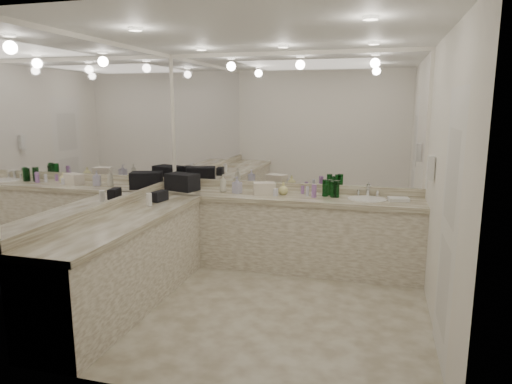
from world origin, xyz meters
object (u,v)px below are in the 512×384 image
(hand_towel, at_px, (399,199))
(soap_bottle_a, at_px, (223,183))
(black_toiletry_bag, at_px, (182,181))
(soap_bottle_b, at_px, (237,185))
(wall_phone, at_px, (430,168))
(sink, at_px, (367,200))
(soap_bottle_c, at_px, (283,188))
(cream_cosmetic_case, at_px, (264,189))

(hand_towel, relative_size, soap_bottle_a, 1.02)
(black_toiletry_bag, height_order, soap_bottle_b, black_toiletry_bag)
(wall_phone, distance_m, hand_towel, 0.71)
(sink, xyz_separation_m, hand_towel, (0.34, 0.00, 0.02))
(hand_towel, bearing_deg, soap_bottle_c, 179.12)
(soap_bottle_b, bearing_deg, black_toiletry_bag, 179.53)
(cream_cosmetic_case, relative_size, soap_bottle_c, 1.70)
(soap_bottle_a, relative_size, soap_bottle_b, 1.08)
(sink, height_order, soap_bottle_a, soap_bottle_a)
(hand_towel, relative_size, soap_bottle_b, 1.10)
(wall_phone, distance_m, soap_bottle_c, 1.72)
(sink, xyz_separation_m, black_toiletry_bag, (-2.29, -0.03, 0.12))
(cream_cosmetic_case, xyz_separation_m, hand_towel, (1.55, 0.05, -0.06))
(black_toiletry_bag, distance_m, soap_bottle_a, 0.54)
(soap_bottle_a, bearing_deg, hand_towel, 0.41)
(black_toiletry_bag, distance_m, hand_towel, 2.63)
(soap_bottle_c, bearing_deg, sink, -1.26)
(cream_cosmetic_case, distance_m, soap_bottle_b, 0.35)
(cream_cosmetic_case, bearing_deg, soap_bottle_c, -2.75)
(soap_bottle_a, bearing_deg, sink, 0.45)
(sink, height_order, soap_bottle_c, soap_bottle_c)
(cream_cosmetic_case, relative_size, soap_bottle_b, 1.26)
(wall_phone, bearing_deg, black_toiletry_bag, 170.72)
(hand_towel, bearing_deg, cream_cosmetic_case, -178.25)
(wall_phone, bearing_deg, sink, 140.43)
(cream_cosmetic_case, relative_size, soap_bottle_a, 1.17)
(black_toiletry_bag, xyz_separation_m, soap_bottle_b, (0.73, -0.01, -0.01))
(sink, bearing_deg, hand_towel, 0.24)
(sink, bearing_deg, soap_bottle_a, -179.55)
(sink, distance_m, wall_phone, 0.91)
(soap_bottle_b, relative_size, soap_bottle_c, 1.35)
(soap_bottle_b, bearing_deg, wall_phone, -12.19)
(wall_phone, height_order, soap_bottle_c, wall_phone)
(hand_towel, xyz_separation_m, soap_bottle_a, (-2.09, -0.01, 0.09))
(wall_phone, height_order, black_toiletry_bag, wall_phone)
(black_toiletry_bag, relative_size, soap_bottle_b, 1.92)
(wall_phone, relative_size, cream_cosmetic_case, 0.94)
(cream_cosmetic_case, bearing_deg, soap_bottle_a, 156.46)
(black_toiletry_bag, height_order, soap_bottle_c, black_toiletry_bag)
(wall_phone, xyz_separation_m, soap_bottle_b, (-2.16, 0.47, -0.35))
(soap_bottle_c, bearing_deg, soap_bottle_b, -174.41)
(sink, height_order, black_toiletry_bag, black_toiletry_bag)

